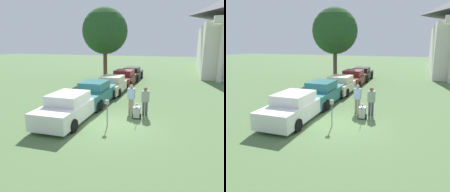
{
  "view_description": "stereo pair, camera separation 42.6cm",
  "coord_description": "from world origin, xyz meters",
  "views": [
    {
      "loc": [
        3.39,
        -10.13,
        4.11
      ],
      "look_at": [
        -0.57,
        1.55,
        1.1
      ],
      "focal_mm": 35.0,
      "sensor_mm": 36.0,
      "label": 1
    },
    {
      "loc": [
        3.79,
        -9.99,
        4.11
      ],
      "look_at": [
        -0.57,
        1.55,
        1.1
      ],
      "focal_mm": 35.0,
      "sensor_mm": 36.0,
      "label": 2
    }
  ],
  "objects": [
    {
      "name": "person_worker",
      "position": [
        0.42,
        2.24,
        0.98
      ],
      "size": [
        0.43,
        0.24,
        1.72
      ],
      "rotation": [
        0.0,
        0.0,
        3.09
      ],
      "color": "gray",
      "rests_on": "ground_plane"
    },
    {
      "name": "parked_car_white",
      "position": [
        -2.4,
        -0.1,
        0.71
      ],
      "size": [
        2.18,
        5.11,
        1.53
      ],
      "rotation": [
        0.0,
        0.0,
        0.03
      ],
      "color": "silver",
      "rests_on": "ground_plane"
    },
    {
      "name": "shade_tree",
      "position": [
        -5.4,
        13.4,
        5.36
      ],
      "size": [
        5.03,
        5.03,
        7.89
      ],
      "color": "brown",
      "rests_on": "ground_plane"
    },
    {
      "name": "parked_car_black",
      "position": [
        -2.4,
        14.15,
        0.67
      ],
      "size": [
        2.05,
        4.66,
        1.41
      ],
      "rotation": [
        0.0,
        0.0,
        0.03
      ],
      "color": "black",
      "rests_on": "ground_plane"
    },
    {
      "name": "person_supervisor",
      "position": [
        1.32,
        1.94,
        0.95
      ],
      "size": [
        0.47,
        0.35,
        1.68
      ],
      "rotation": [
        0.0,
        0.0,
        3.48
      ],
      "color": "#3F3F47",
      "rests_on": "ground_plane"
    },
    {
      "name": "parking_meter",
      "position": [
        -0.16,
        -0.4,
        0.96
      ],
      "size": [
        0.18,
        0.09,
        1.38
      ],
      "color": "slate",
      "rests_on": "ground_plane"
    },
    {
      "name": "parked_car_teal",
      "position": [
        -2.4,
        3.4,
        0.73
      ],
      "size": [
        2.06,
        4.85,
        1.58
      ],
      "rotation": [
        0.0,
        0.0,
        0.03
      ],
      "color": "#23666B",
      "rests_on": "ground_plane"
    },
    {
      "name": "parked_car_cream",
      "position": [
        -2.4,
        7.17,
        0.66
      ],
      "size": [
        2.2,
        4.69,
        1.42
      ],
      "rotation": [
        0.0,
        0.0,
        0.03
      ],
      "color": "beige",
      "rests_on": "ground_plane"
    },
    {
      "name": "ground_plane",
      "position": [
        0.0,
        0.0,
        0.0
      ],
      "size": [
        120.0,
        120.0,
        0.0
      ],
      "primitive_type": "plane",
      "color": "#517042"
    },
    {
      "name": "parked_car_maroon",
      "position": [
        -2.4,
        10.93,
        0.68
      ],
      "size": [
        2.18,
        5.11,
        1.49
      ],
      "rotation": [
        0.0,
        0.0,
        0.03
      ],
      "color": "maroon",
      "rests_on": "ground_plane"
    },
    {
      "name": "equipment_cart",
      "position": [
        0.99,
        1.26,
        0.39
      ],
      "size": [
        0.49,
        1.0,
        1.0
      ],
      "rotation": [
        0.0,
        0.0,
        0.08
      ],
      "color": "#B2B2AD",
      "rests_on": "ground_plane"
    }
  ]
}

